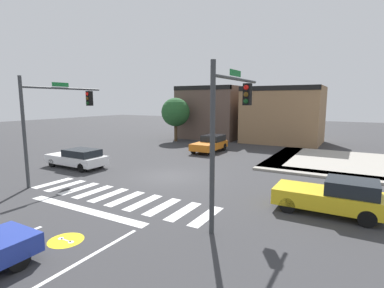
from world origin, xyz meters
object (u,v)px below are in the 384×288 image
car_white (78,158)px  roadside_tree (176,112)px  traffic_signal_southwest (56,111)px  traffic_signal_southeast (230,116)px  car_yellow (333,196)px  car_orange (210,144)px

car_white → roadside_tree: roadside_tree is taller
traffic_signal_southwest → roadside_tree: 18.09m
traffic_signal_southwest → car_white: size_ratio=1.32×
traffic_signal_southeast → roadside_tree: bearing=38.1°
traffic_signal_southeast → traffic_signal_southwest: bearing=87.7°
traffic_signal_southwest → car_yellow: 15.29m
car_white → roadside_tree: 15.36m
traffic_signal_southeast → car_yellow: (3.62, 2.63, -3.37)m
traffic_signal_southeast → car_orange: traffic_signal_southeast is taller
car_white → roadside_tree: size_ratio=0.90×
traffic_signal_southeast → car_white: size_ratio=1.34×
car_yellow → traffic_signal_southeast: bearing=36.0°
traffic_signal_southeast → car_white: bearing=76.1°
car_white → car_yellow: 16.51m
traffic_signal_southwest → car_orange: traffic_signal_southwest is taller
car_white → car_yellow: bearing=178.1°
car_orange → car_white: 11.80m
traffic_signal_southeast → roadside_tree: (-14.32, 18.25, -0.75)m
traffic_signal_southeast → roadside_tree: size_ratio=1.20×
car_white → roadside_tree: bearing=-84.5°
car_yellow → car_white: bearing=-1.9°
car_orange → car_yellow: (11.19, -11.10, -0.00)m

